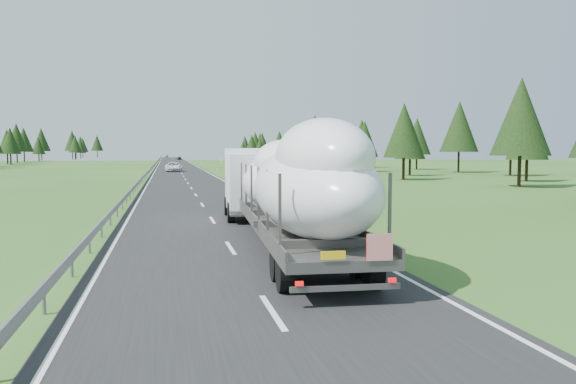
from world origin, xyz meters
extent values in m
plane|color=#2D541C|center=(0.00, 0.00, 0.00)|extent=(400.00, 400.00, 0.00)
cube|color=black|center=(0.00, 100.00, 0.01)|extent=(10.00, 400.00, 0.02)
cube|color=slate|center=(-5.30, 100.00, 0.60)|extent=(0.08, 400.00, 0.32)
cylinder|color=slate|center=(-5.30, 0.00, 0.30)|extent=(0.10, 0.10, 0.60)
cube|color=silver|center=(6.50, 30.00, 0.50)|extent=(0.12, 0.07, 1.00)
cube|color=black|center=(6.50, 30.00, 0.82)|extent=(0.13, 0.08, 0.12)
cube|color=silver|center=(6.50, 80.00, 0.50)|extent=(0.12, 0.07, 1.00)
cube|color=black|center=(6.50, 80.00, 0.82)|extent=(0.13, 0.08, 0.12)
cube|color=silver|center=(6.50, 130.00, 0.50)|extent=(0.12, 0.07, 1.00)
cube|color=black|center=(6.50, 130.00, 0.82)|extent=(0.13, 0.08, 0.12)
cube|color=silver|center=(6.50, 180.00, 0.50)|extent=(0.12, 0.07, 1.00)
cube|color=black|center=(6.50, 180.00, 0.82)|extent=(0.13, 0.08, 0.12)
cube|color=silver|center=(6.50, 230.00, 0.50)|extent=(0.12, 0.07, 1.00)
cube|color=black|center=(6.50, 230.00, 0.82)|extent=(0.13, 0.08, 0.12)
cube|color=silver|center=(6.50, 280.00, 0.50)|extent=(0.12, 0.07, 1.00)
cube|color=black|center=(6.50, 280.00, 0.82)|extent=(0.13, 0.08, 0.12)
cube|color=silver|center=(6.50, 330.00, 0.50)|extent=(0.12, 0.07, 1.00)
cube|color=black|center=(6.50, 330.00, 0.82)|extent=(0.13, 0.08, 0.12)
cylinder|color=slate|center=(7.20, 80.00, 1.00)|extent=(0.08, 0.08, 2.00)
cube|color=silver|center=(7.20, 80.00, 2.00)|extent=(0.05, 0.90, 1.20)
cylinder|color=black|center=(41.38, 40.01, 1.61)|extent=(0.36, 0.36, 3.21)
cone|color=black|center=(41.38, 40.01, 6.07)|extent=(5.00, 5.00, 6.69)
cylinder|color=black|center=(48.73, 54.37, 1.91)|extent=(0.36, 0.36, 3.83)
cone|color=black|center=(48.73, 54.37, 7.23)|extent=(5.95, 5.95, 7.97)
cylinder|color=black|center=(47.57, 67.83, 2.13)|extent=(0.36, 0.36, 4.25)
cone|color=black|center=(47.57, 67.83, 8.03)|extent=(6.62, 6.62, 8.86)
cylinder|color=black|center=(47.23, 83.99, 1.79)|extent=(0.36, 0.36, 3.58)
cone|color=black|center=(47.23, 83.99, 6.76)|extent=(5.57, 5.57, 7.45)
cylinder|color=black|center=(40.67, 98.60, 1.85)|extent=(0.36, 0.36, 3.70)
cone|color=black|center=(40.67, 98.60, 6.99)|extent=(5.76, 5.76, 7.71)
cylinder|color=black|center=(39.58, 110.56, 1.46)|extent=(0.36, 0.36, 2.93)
cone|color=black|center=(39.58, 110.56, 5.53)|extent=(4.56, 4.56, 6.10)
cylinder|color=black|center=(43.82, 125.78, 1.82)|extent=(0.36, 0.36, 3.64)
cone|color=black|center=(43.82, 125.78, 6.87)|extent=(5.66, 5.66, 7.58)
cylinder|color=black|center=(42.23, 139.78, 2.12)|extent=(0.36, 0.36, 4.24)
cone|color=black|center=(42.23, 139.78, 8.00)|extent=(6.59, 6.59, 8.83)
cylinder|color=black|center=(44.07, 151.27, 2.01)|extent=(0.36, 0.36, 4.02)
cone|color=black|center=(44.07, 151.27, 7.59)|extent=(6.25, 6.25, 8.37)
cylinder|color=black|center=(43.36, 164.64, 1.66)|extent=(0.36, 0.36, 3.33)
cone|color=black|center=(43.36, 164.64, 6.28)|extent=(5.18, 5.18, 6.93)
cylinder|color=black|center=(39.20, 179.93, 1.44)|extent=(0.36, 0.36, 2.88)
cone|color=black|center=(39.20, 179.93, 5.44)|extent=(4.48, 4.48, 6.00)
cylinder|color=black|center=(45.42, 191.60, 1.83)|extent=(0.36, 0.36, 3.66)
cone|color=black|center=(45.42, 191.60, 6.91)|extent=(5.69, 5.69, 7.62)
cylinder|color=black|center=(43.15, 205.64, 2.04)|extent=(0.36, 0.36, 4.08)
cone|color=black|center=(43.15, 205.64, 7.70)|extent=(6.34, 6.34, 8.50)
cylinder|color=black|center=(39.00, 223.71, 2.01)|extent=(0.36, 0.36, 4.03)
cone|color=black|center=(39.00, 223.71, 7.61)|extent=(6.26, 6.26, 8.39)
cylinder|color=black|center=(40.18, 234.96, 1.71)|extent=(0.36, 0.36, 3.42)
cone|color=black|center=(40.18, 234.96, 6.46)|extent=(5.32, 5.32, 7.12)
cylinder|color=black|center=(42.61, 251.41, 2.12)|extent=(0.36, 0.36, 4.25)
cone|color=black|center=(42.61, 251.41, 8.03)|extent=(6.61, 6.61, 8.85)
cylinder|color=black|center=(47.48, 265.30, 1.62)|extent=(0.36, 0.36, 3.24)
cone|color=black|center=(47.48, 265.30, 6.13)|extent=(5.05, 5.05, 6.76)
cylinder|color=black|center=(47.53, 280.62, 2.07)|extent=(0.36, 0.36, 4.14)
cone|color=black|center=(47.53, 280.62, 7.83)|extent=(6.45, 6.45, 8.63)
cylinder|color=black|center=(39.98, 294.58, 1.48)|extent=(0.36, 0.36, 2.96)
cone|color=black|center=(39.98, 294.58, 5.59)|extent=(4.60, 4.60, 6.17)
cylinder|color=black|center=(42.80, 307.45, 2.15)|extent=(0.36, 0.36, 4.29)
cone|color=black|center=(42.80, 307.45, 8.11)|extent=(6.68, 6.68, 8.94)
cylinder|color=black|center=(33.88, 30.62, 1.96)|extent=(0.36, 0.36, 3.92)
cone|color=black|center=(33.88, 30.62, 7.41)|extent=(6.10, 6.10, 8.17)
cylinder|color=black|center=(28.00, 46.89, 1.72)|extent=(0.36, 0.36, 3.44)
cone|color=black|center=(28.00, 46.89, 6.50)|extent=(5.35, 5.35, 7.17)
cylinder|color=black|center=(33.99, 58.11, 1.50)|extent=(0.36, 0.36, 2.99)
cone|color=black|center=(33.99, 58.11, 5.66)|extent=(4.66, 4.66, 6.24)
cylinder|color=black|center=(32.78, 74.94, 1.58)|extent=(0.36, 0.36, 3.17)
cone|color=black|center=(32.78, 74.94, 5.98)|extent=(4.93, 4.93, 6.60)
cylinder|color=black|center=(27.58, 90.47, 1.90)|extent=(0.36, 0.36, 3.81)
cone|color=black|center=(27.58, 90.47, 7.19)|extent=(5.92, 5.92, 7.93)
cylinder|color=black|center=(33.82, 106.80, 1.64)|extent=(0.36, 0.36, 3.28)
cone|color=black|center=(33.82, 106.80, 6.19)|extent=(5.10, 5.10, 6.83)
cylinder|color=black|center=(31.52, 122.57, 1.40)|extent=(0.36, 0.36, 2.80)
cone|color=black|center=(31.52, 122.57, 5.29)|extent=(4.36, 4.36, 5.84)
cylinder|color=black|center=(33.64, 141.23, 1.65)|extent=(0.36, 0.36, 3.31)
cone|color=black|center=(33.64, 141.23, 6.24)|extent=(5.14, 5.14, 6.89)
cylinder|color=black|center=(26.65, 154.72, 1.34)|extent=(0.36, 0.36, 2.68)
cone|color=black|center=(26.65, 154.72, 5.07)|extent=(4.17, 4.17, 5.59)
cylinder|color=black|center=(26.20, 169.19, 1.59)|extent=(0.36, 0.36, 3.19)
cone|color=black|center=(26.20, 169.19, 6.02)|extent=(4.96, 4.96, 6.64)
cylinder|color=black|center=(30.69, 190.09, 1.87)|extent=(0.36, 0.36, 3.73)
cone|color=black|center=(30.69, 190.09, 7.05)|extent=(5.80, 5.80, 7.77)
cylinder|color=black|center=(-43.02, 139.78, 1.71)|extent=(0.36, 0.36, 3.41)
cone|color=black|center=(-43.02, 139.78, 6.44)|extent=(5.31, 5.31, 7.11)
cylinder|color=black|center=(-46.75, 151.27, 1.70)|extent=(0.36, 0.36, 3.39)
cone|color=black|center=(-46.75, 151.27, 6.41)|extent=(5.28, 5.28, 7.07)
cylinder|color=black|center=(-47.44, 164.64, 2.09)|extent=(0.36, 0.36, 4.18)
cone|color=black|center=(-47.44, 164.64, 7.90)|extent=(6.51, 6.51, 8.71)
cylinder|color=black|center=(-48.90, 179.93, 1.97)|extent=(0.36, 0.36, 3.95)
cone|color=black|center=(-48.90, 179.93, 7.46)|extent=(6.14, 6.14, 8.23)
cylinder|color=black|center=(-46.77, 191.60, 1.46)|extent=(0.36, 0.36, 2.92)
cone|color=black|center=(-46.77, 191.60, 5.51)|extent=(4.54, 4.54, 6.07)
cylinder|color=black|center=(-48.67, 205.64, 2.11)|extent=(0.36, 0.36, 4.23)
cone|color=black|center=(-48.67, 205.64, 7.98)|extent=(6.57, 6.57, 8.80)
cylinder|color=black|center=(-39.34, 223.71, 1.74)|extent=(0.36, 0.36, 3.47)
cone|color=black|center=(-39.34, 223.71, 6.56)|extent=(5.40, 5.40, 7.24)
cylinder|color=black|center=(-42.19, 234.96, 2.13)|extent=(0.36, 0.36, 4.27)
cone|color=black|center=(-42.19, 234.96, 8.06)|extent=(6.64, 6.64, 8.89)
cylinder|color=black|center=(-41.19, 251.41, 1.56)|extent=(0.36, 0.36, 3.12)
cone|color=black|center=(-41.19, 251.41, 5.90)|extent=(4.86, 4.86, 6.50)
cylinder|color=black|center=(-45.24, 265.30, 1.70)|extent=(0.36, 0.36, 3.41)
cone|color=black|center=(-45.24, 265.30, 6.43)|extent=(5.30, 5.30, 7.10)
cylinder|color=black|center=(-44.25, 280.62, 1.77)|extent=(0.36, 0.36, 3.55)
cone|color=black|center=(-44.25, 280.62, 6.70)|extent=(5.51, 5.51, 7.39)
cylinder|color=black|center=(-47.32, 294.58, 1.97)|extent=(0.36, 0.36, 3.95)
cone|color=black|center=(-47.32, 294.58, 7.45)|extent=(6.14, 6.14, 8.22)
cylinder|color=black|center=(-40.34, 307.45, 2.13)|extent=(0.36, 0.36, 4.26)
cone|color=black|center=(-40.34, 307.45, 8.04)|extent=(6.62, 6.62, 8.87)
cube|color=white|center=(2.27, 9.29, 2.11)|extent=(3.09, 5.70, 3.11)
cube|color=black|center=(2.27, 12.12, 2.66)|extent=(2.55, 0.23, 1.55)
cube|color=white|center=(2.27, 11.73, 3.83)|extent=(2.85, 1.49, 0.33)
cube|color=#5E5C59|center=(2.27, 8.18, 0.61)|extent=(2.96, 3.48, 0.28)
cylinder|color=black|center=(0.99, 11.29, 0.56)|extent=(0.45, 1.13, 1.11)
cylinder|color=black|center=(3.55, 11.29, 0.56)|extent=(0.45, 1.13, 1.11)
cylinder|color=black|center=(0.99, 7.73, 0.56)|extent=(0.45, 1.13, 1.11)
cylinder|color=black|center=(3.55, 7.73, 0.56)|extent=(0.45, 1.13, 1.11)
cube|color=#5E5C59|center=(2.27, -1.26, 1.02)|extent=(3.87, 15.69, 0.29)
cube|color=#5E5C59|center=(0.79, -1.26, 1.30)|extent=(0.94, 15.52, 0.27)
cube|color=#5E5C59|center=(3.75, -1.26, 1.30)|extent=(0.94, 15.52, 0.27)
cube|color=#5E5C59|center=(0.79, -7.92, 2.22)|extent=(0.08, 0.08, 2.11)
cube|color=#5E5C59|center=(3.75, -7.92, 2.22)|extent=(0.08, 0.08, 2.11)
cube|color=#5E5C59|center=(0.79, -5.26, 2.22)|extent=(0.08, 0.08, 2.11)
cube|color=#5E5C59|center=(3.75, -5.26, 2.22)|extent=(0.08, 0.08, 2.11)
cube|color=#5E5C59|center=(0.79, -2.59, 2.22)|extent=(0.08, 0.08, 2.11)
cube|color=#5E5C59|center=(3.75, -2.59, 2.22)|extent=(0.08, 0.08, 2.11)
cube|color=#5E5C59|center=(0.79, 0.07, 2.22)|extent=(0.08, 0.08, 2.11)
cube|color=#5E5C59|center=(3.75, 0.07, 2.22)|extent=(0.08, 0.08, 2.11)
cube|color=#5E5C59|center=(0.79, 2.74, 2.22)|extent=(0.08, 0.08, 2.11)
cube|color=#5E5C59|center=(3.75, 2.74, 2.22)|extent=(0.08, 0.08, 2.11)
cube|color=#5E5C59|center=(0.79, 5.40, 2.22)|extent=(0.08, 0.08, 2.11)
cube|color=#5E5C59|center=(3.75, 5.40, 2.22)|extent=(0.08, 0.08, 2.11)
cylinder|color=black|center=(1.05, -7.26, 0.56)|extent=(0.51, 1.13, 1.11)
cylinder|color=black|center=(3.49, -7.26, 0.56)|extent=(0.51, 1.13, 1.11)
cylinder|color=black|center=(1.05, -5.93, 0.56)|extent=(0.51, 1.13, 1.11)
cylinder|color=black|center=(3.49, -5.93, 0.56)|extent=(0.51, 1.13, 1.11)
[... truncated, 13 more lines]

